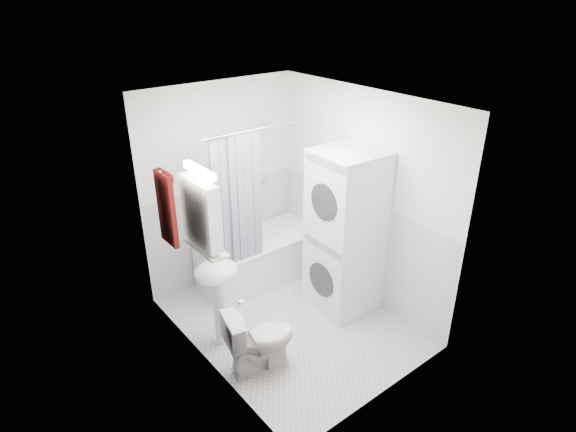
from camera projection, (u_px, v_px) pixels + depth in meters
floor at (290, 322)px, 5.24m from camera, size 2.60×2.60×0.00m
room_walls at (290, 197)px, 4.60m from camera, size 2.60×2.60×2.60m
wainscot at (273, 264)px, 5.19m from camera, size 1.98×2.58×2.58m
door at (241, 302)px, 3.89m from camera, size 0.05×2.00×2.00m
bathtub at (260, 256)px, 5.90m from camera, size 1.48×0.70×0.57m
tub_spout at (256, 201)px, 5.99m from camera, size 0.04×0.12×0.04m
curtain_rod at (272, 126)px, 4.96m from camera, size 1.66×0.02×0.02m
shower_curtain at (238, 204)px, 5.03m from camera, size 0.55×0.02×1.45m
sink at (218, 284)px, 4.65m from camera, size 0.44×0.37×1.04m
medicine_cabinet at (201, 211)px, 4.13m from camera, size 0.13×0.50×0.71m
shelf at (206, 247)px, 4.29m from camera, size 0.18×0.54×0.02m
shower_caddy at (259, 180)px, 5.90m from camera, size 0.22×0.06×0.02m
towel at (166, 207)px, 4.65m from camera, size 0.07×0.32×0.77m
washer_dryer at (345, 233)px, 5.16m from camera, size 0.69×0.68×1.83m
toilet at (260, 340)px, 4.49m from camera, size 0.74×0.52×0.65m
soap_pump at (216, 258)px, 4.61m from camera, size 0.08×0.17×0.08m
shelf_bottle at (214, 249)px, 4.17m from camera, size 0.07×0.18×0.07m
shelf_cup at (199, 236)px, 4.35m from camera, size 0.10×0.09×0.10m
shampoo_a at (249, 177)px, 5.78m from camera, size 0.13×0.17×0.13m
shampoo_b at (257, 177)px, 5.86m from camera, size 0.08×0.21×0.08m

